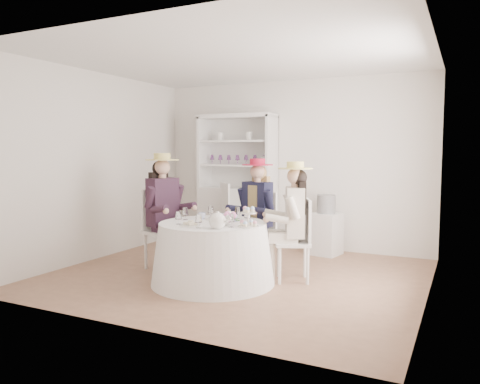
% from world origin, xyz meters
% --- Properties ---
extents(ground, '(4.50, 4.50, 0.00)m').
position_xyz_m(ground, '(0.00, 0.00, 0.00)').
color(ground, brown).
rests_on(ground, ground).
extents(ceiling, '(4.50, 4.50, 0.00)m').
position_xyz_m(ceiling, '(0.00, 0.00, 2.70)').
color(ceiling, white).
rests_on(ceiling, wall_back).
extents(wall_back, '(4.50, 0.00, 4.50)m').
position_xyz_m(wall_back, '(0.00, 2.00, 1.35)').
color(wall_back, white).
rests_on(wall_back, ground).
extents(wall_front, '(4.50, 0.00, 4.50)m').
position_xyz_m(wall_front, '(0.00, -2.00, 1.35)').
color(wall_front, white).
rests_on(wall_front, ground).
extents(wall_left, '(0.00, 4.50, 4.50)m').
position_xyz_m(wall_left, '(-2.25, 0.00, 1.35)').
color(wall_left, white).
rests_on(wall_left, ground).
extents(wall_right, '(0.00, 4.50, 4.50)m').
position_xyz_m(wall_right, '(2.25, 0.00, 1.35)').
color(wall_right, white).
rests_on(wall_right, ground).
extents(tea_table, '(1.47, 1.47, 0.73)m').
position_xyz_m(tea_table, '(-0.10, -0.44, 0.36)').
color(tea_table, white).
rests_on(tea_table, ground).
extents(hutch, '(1.33, 0.61, 2.17)m').
position_xyz_m(hutch, '(-0.85, 1.77, 0.77)').
color(hutch, silver).
rests_on(hutch, ground).
extents(side_table, '(0.48, 0.48, 0.63)m').
position_xyz_m(side_table, '(0.69, 1.66, 0.32)').
color(side_table, silver).
rests_on(side_table, ground).
extents(hatbox, '(0.36, 0.36, 0.28)m').
position_xyz_m(hatbox, '(0.69, 1.66, 0.77)').
color(hatbox, black).
rests_on(hatbox, side_table).
extents(guest_left, '(0.63, 0.58, 1.54)m').
position_xyz_m(guest_left, '(-1.00, -0.13, 0.87)').
color(guest_left, silver).
rests_on(guest_left, ground).
extents(guest_mid, '(0.55, 0.59, 1.47)m').
position_xyz_m(guest_mid, '(0.04, 0.52, 0.83)').
color(guest_mid, silver).
rests_on(guest_mid, ground).
extents(guest_right, '(0.61, 0.55, 1.44)m').
position_xyz_m(guest_right, '(0.72, 0.07, 0.81)').
color(guest_right, silver).
rests_on(guest_right, ground).
extents(spare_chair, '(0.62, 0.62, 1.06)m').
position_xyz_m(spare_chair, '(-0.85, 1.53, 0.57)').
color(spare_chair, silver).
rests_on(spare_chair, ground).
extents(teacup_a, '(0.10, 0.10, 0.08)m').
position_xyz_m(teacup_a, '(-0.35, -0.27, 0.76)').
color(teacup_a, white).
rests_on(teacup_a, tea_table).
extents(teacup_b, '(0.08, 0.08, 0.06)m').
position_xyz_m(teacup_b, '(-0.14, -0.13, 0.76)').
color(teacup_b, white).
rests_on(teacup_b, tea_table).
extents(teacup_c, '(0.10, 0.10, 0.08)m').
position_xyz_m(teacup_c, '(0.09, -0.26, 0.77)').
color(teacup_c, white).
rests_on(teacup_c, tea_table).
extents(flower_bowl, '(0.26, 0.26, 0.05)m').
position_xyz_m(flower_bowl, '(0.11, -0.55, 0.75)').
color(flower_bowl, white).
rests_on(flower_bowl, tea_table).
extents(flower_arrangement, '(0.17, 0.17, 0.06)m').
position_xyz_m(flower_arrangement, '(0.14, -0.44, 0.81)').
color(flower_arrangement, pink).
rests_on(flower_arrangement, tea_table).
extents(table_teapot, '(0.26, 0.19, 0.20)m').
position_xyz_m(table_teapot, '(0.17, -0.80, 0.81)').
color(table_teapot, white).
rests_on(table_teapot, tea_table).
extents(sandwich_plate, '(0.25, 0.25, 0.05)m').
position_xyz_m(sandwich_plate, '(-0.20, -0.76, 0.74)').
color(sandwich_plate, white).
rests_on(sandwich_plate, tea_table).
extents(cupcake_stand, '(0.24, 0.24, 0.22)m').
position_xyz_m(cupcake_stand, '(0.42, -0.55, 0.81)').
color(cupcake_stand, white).
rests_on(cupcake_stand, tea_table).
extents(stemware_set, '(0.87, 0.87, 0.15)m').
position_xyz_m(stemware_set, '(-0.10, -0.44, 0.80)').
color(stemware_set, white).
rests_on(stemware_set, tea_table).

